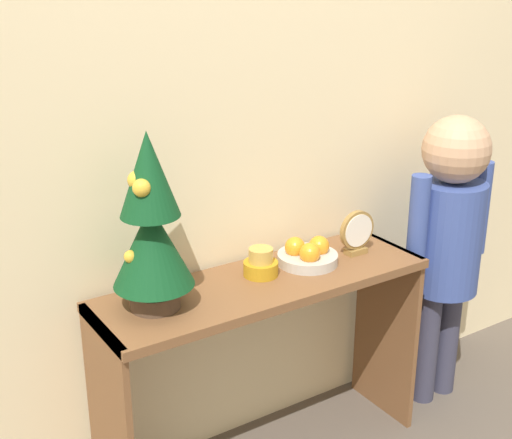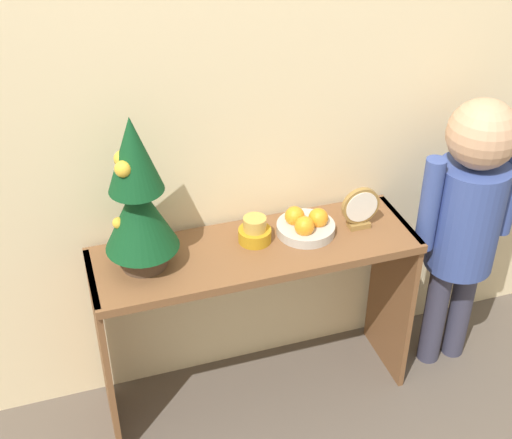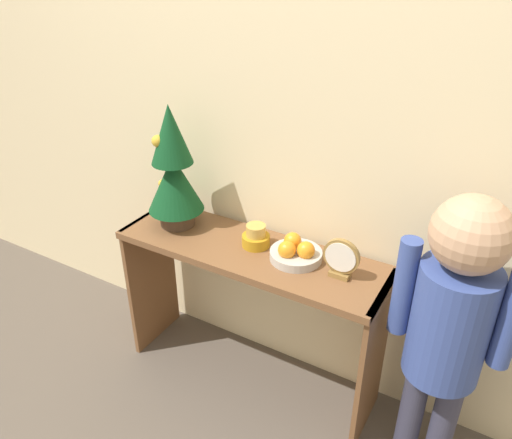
% 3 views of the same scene
% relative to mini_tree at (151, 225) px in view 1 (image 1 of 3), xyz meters
% --- Properties ---
extents(back_wall, '(7.00, 0.05, 2.50)m').
position_rel_mini_tree_xyz_m(back_wall, '(0.37, 0.20, 0.31)').
color(back_wall, beige).
rests_on(back_wall, ground_plane).
extents(console_table, '(1.11, 0.34, 0.69)m').
position_rel_mini_tree_xyz_m(console_table, '(0.37, -0.02, -0.41)').
color(console_table, brown).
rests_on(console_table, ground_plane).
extents(mini_tree, '(0.24, 0.24, 0.53)m').
position_rel_mini_tree_xyz_m(mini_tree, '(0.00, 0.00, 0.00)').
color(mini_tree, '#4C3828').
rests_on(mini_tree, console_table).
extents(fruit_bowl, '(0.20, 0.20, 0.09)m').
position_rel_mini_tree_xyz_m(fruit_bowl, '(0.56, 0.01, -0.22)').
color(fruit_bowl, '#B7B2A8').
rests_on(fruit_bowl, console_table).
extents(singing_bowl, '(0.11, 0.11, 0.09)m').
position_rel_mini_tree_xyz_m(singing_bowl, '(0.38, 0.02, -0.22)').
color(singing_bowl, '#B78419').
rests_on(singing_bowl, console_table).
extents(desk_clock, '(0.14, 0.04, 0.16)m').
position_rel_mini_tree_xyz_m(desk_clock, '(0.75, -0.02, -0.18)').
color(desk_clock, olive).
rests_on(desk_clock, console_table).
extents(child_figure, '(0.39, 0.25, 1.13)m').
position_rel_mini_tree_xyz_m(child_figure, '(1.16, -0.06, -0.23)').
color(child_figure, '#38384C').
rests_on(child_figure, ground_plane).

